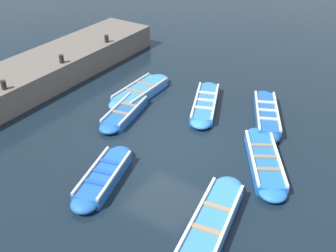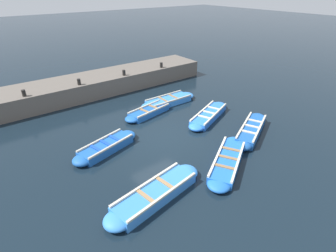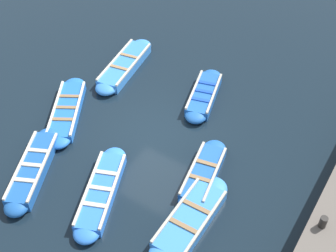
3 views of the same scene
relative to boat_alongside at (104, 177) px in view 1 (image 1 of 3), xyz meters
The scene contains 12 objects.
ground_plane 2.63m from the boat_alongside, 77.20° to the left, with size 120.00×120.00×0.00m, color black.
boat_alongside is the anchor object (origin of this frame).
boat_outer_right 5.07m from the boat_alongside, 41.89° to the left, with size 2.63×3.70×0.38m.
boat_broadside 3.59m from the boat_alongside, ahead, with size 1.45×4.03×0.43m.
boat_stern_in 5.67m from the boat_alongside, 85.64° to the left, with size 2.10×3.75×0.39m.
boat_inner_gap 6.71m from the boat_alongside, 65.30° to the left, with size 2.22×3.67×0.45m.
boat_centre 5.62m from the boat_alongside, 114.85° to the left, with size 1.04×3.66×0.39m.
boat_drifting 3.86m from the boat_alongside, 118.60° to the left, with size 1.33×3.24×0.38m.
quay_wall 7.15m from the boat_alongside, 159.00° to the left, with size 2.69×15.00×1.09m.
bollard_mid_north 5.87m from the boat_alongside, 169.10° to the left, with size 0.20×0.20×0.35m, color black.
bollard_mid_south 7.03m from the boat_alongside, 144.63° to the left, with size 0.20×0.20×0.35m, color black.
bollard_south 9.04m from the boat_alongside, 129.17° to the left, with size 0.20×0.20×0.35m, color black.
Camera 1 is at (5.99, -9.19, 7.79)m, focal length 42.00 mm.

